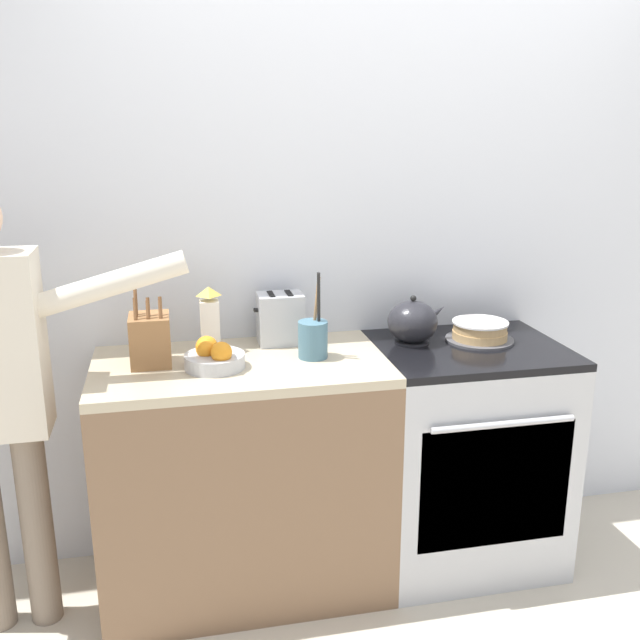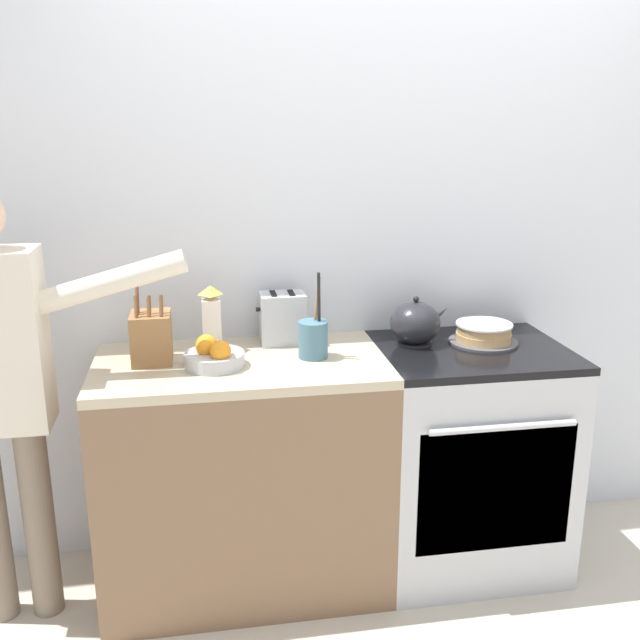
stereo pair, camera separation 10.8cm
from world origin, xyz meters
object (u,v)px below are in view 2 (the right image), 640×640
object	(u,v)px
layer_cake	(484,334)
fruit_bowl	(213,355)
tea_kettle	(416,323)
knife_block	(151,337)
milk_carton	(212,320)
toaster	(283,318)
stove_range	(467,456)
utensil_crock	(313,338)

from	to	relation	value
layer_cake	fruit_bowl	distance (m)	1.07
tea_kettle	knife_block	xyz separation A→B (m)	(-1.01, -0.05, 0.01)
milk_carton	toaster	bearing A→B (deg)	11.72
tea_kettle	fruit_bowl	bearing A→B (deg)	-169.80
layer_cake	fruit_bowl	world-z (taller)	fruit_bowl
stove_range	fruit_bowl	world-z (taller)	fruit_bowl
stove_range	tea_kettle	bearing A→B (deg)	154.60
utensil_crock	fruit_bowl	bearing A→B (deg)	-173.49
knife_block	fruit_bowl	world-z (taller)	knife_block
tea_kettle	fruit_bowl	distance (m)	0.81
stove_range	tea_kettle	size ratio (longest dim) A/B	3.81
tea_kettle	knife_block	distance (m)	1.01
utensil_crock	fruit_bowl	distance (m)	0.37
layer_cake	toaster	bearing A→B (deg)	169.64
toaster	milk_carton	size ratio (longest dim) A/B	0.80
knife_block	milk_carton	bearing A→B (deg)	23.15
utensil_crock	knife_block	bearing A→B (deg)	175.10
utensil_crock	milk_carton	world-z (taller)	utensil_crock
fruit_bowl	layer_cake	bearing A→B (deg)	5.45
stove_range	utensil_crock	bearing A→B (deg)	-179.70
layer_cake	utensil_crock	distance (m)	0.70
knife_block	milk_carton	world-z (taller)	knife_block
knife_block	tea_kettle	bearing A→B (deg)	2.85
stove_range	layer_cake	bearing A→B (deg)	41.85
layer_cake	utensil_crock	size ratio (longest dim) A/B	0.83
knife_block	milk_carton	distance (m)	0.24
tea_kettle	milk_carton	distance (m)	0.79
toaster	utensil_crock	bearing A→B (deg)	-66.01
layer_cake	milk_carton	xyz separation A→B (m)	(-1.06, 0.09, 0.08)
stove_range	milk_carton	xyz separation A→B (m)	(-1.00, 0.14, 0.58)
tea_kettle	fruit_bowl	xyz separation A→B (m)	(-0.79, -0.14, -0.04)
tea_kettle	fruit_bowl	world-z (taller)	tea_kettle
stove_range	utensil_crock	xyz separation A→B (m)	(-0.63, -0.00, 0.54)
tea_kettle	milk_carton	xyz separation A→B (m)	(-0.79, 0.04, 0.04)
utensil_crock	milk_carton	distance (m)	0.40
layer_cake	tea_kettle	size ratio (longest dim) A/B	1.12
utensil_crock	toaster	bearing A→B (deg)	113.99
fruit_bowl	utensil_crock	bearing A→B (deg)	6.51
layer_cake	knife_block	bearing A→B (deg)	-179.61
knife_block	utensil_crock	bearing A→B (deg)	-4.90
toaster	tea_kettle	bearing A→B (deg)	-11.15
toaster	stove_range	bearing A→B (deg)	-15.45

